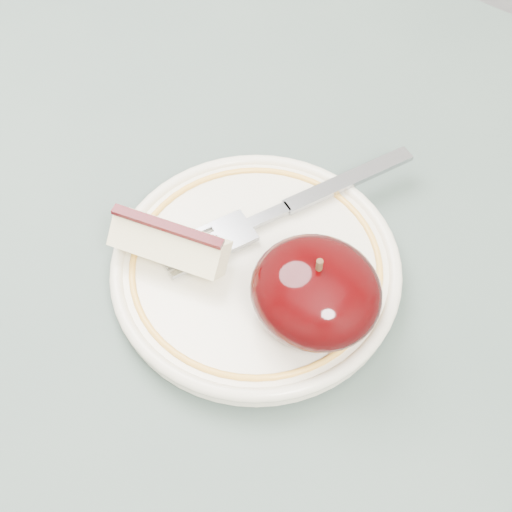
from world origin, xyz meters
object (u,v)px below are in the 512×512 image
Objects in this scene: table at (218,446)px; fork at (285,209)px; apple_half at (316,292)px; plate at (256,268)px.

table is 0.18m from fork.
fork is at bearing 107.34° from table.
fork is at bearing 138.79° from apple_half.
plate is 0.06m from apple_half.
apple_half is 0.08m from fork.
apple_half is 0.43× the size of fork.
fork is (-0.04, 0.13, 0.11)m from table.
table is 0.15m from apple_half.
apple_half is at bearing 75.62° from table.
fork is (-0.01, 0.05, 0.01)m from plate.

